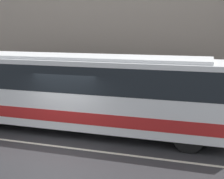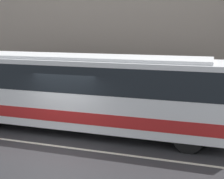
{
  "view_description": "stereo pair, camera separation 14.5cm",
  "coord_description": "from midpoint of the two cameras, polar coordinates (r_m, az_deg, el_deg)",
  "views": [
    {
      "loc": [
        5.08,
        -9.49,
        4.18
      ],
      "look_at": [
        1.46,
        1.97,
        1.8
      ],
      "focal_mm": 50.0,
      "sensor_mm": 36.0,
      "label": 1
    },
    {
      "loc": [
        5.21,
        -9.45,
        4.18
      ],
      "look_at": [
        1.46,
        1.97,
        1.8
      ],
      "focal_mm": 50.0,
      "sensor_mm": 36.0,
      "label": 2
    }
  ],
  "objects": [
    {
      "name": "building_facade",
      "position": [
        17.03,
        -0.09,
        13.25
      ],
      "size": [
        60.0,
        0.35,
        9.93
      ],
      "color": "gray",
      "rests_on": "ground_plane"
    },
    {
      "name": "ground_plane",
      "position": [
        11.56,
        -10.42,
        -10.19
      ],
      "size": [
        60.0,
        60.0,
        0.0
      ],
      "primitive_type": "plane",
      "color": "#2D2D30"
    },
    {
      "name": "pedestrian_waiting",
      "position": [
        16.8,
        -7.75,
        0.04
      ],
      "size": [
        0.36,
        0.36,
        1.68
      ],
      "color": "navy",
      "rests_on": "sidewalk"
    },
    {
      "name": "transit_bus",
      "position": [
        12.82,
        -7.02,
        0.2
      ],
      "size": [
        12.51,
        2.49,
        3.11
      ],
      "color": "white",
      "rests_on": "ground_plane"
    },
    {
      "name": "lane_stripe",
      "position": [
        11.56,
        -10.42,
        -10.18
      ],
      "size": [
        54.0,
        0.14,
        0.01
      ],
      "color": "beige",
      "rests_on": "ground_plane"
    },
    {
      "name": "sidewalk",
      "position": [
        16.17,
        -1.64,
        -3.46
      ],
      "size": [
        60.0,
        2.61,
        0.18
      ],
      "color": "gray",
      "rests_on": "ground_plane"
    }
  ]
}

